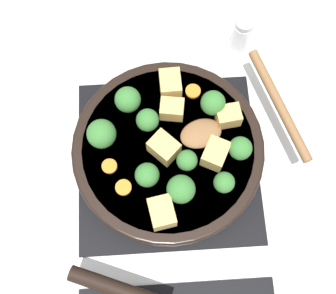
% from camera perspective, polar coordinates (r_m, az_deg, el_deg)
% --- Properties ---
extents(ground_plane, '(2.40, 2.40, 0.00)m').
position_cam_1_polar(ground_plane, '(0.82, -0.00, -1.78)').
color(ground_plane, silver).
extents(front_burner_grate, '(0.31, 0.31, 0.03)m').
position_cam_1_polar(front_burner_grate, '(0.80, -0.00, -1.53)').
color(front_burner_grate, black).
rests_on(front_burner_grate, ground_plane).
extents(skillet_pan, '(0.32, 0.41, 0.05)m').
position_cam_1_polar(skillet_pan, '(0.76, -0.05, -0.70)').
color(skillet_pan, black).
rests_on(skillet_pan, front_burner_grate).
extents(wooden_spoon, '(0.21, 0.20, 0.02)m').
position_cam_1_polar(wooden_spoon, '(0.76, 9.18, 3.54)').
color(wooden_spoon, brown).
rests_on(wooden_spoon, skillet_pan).
extents(tofu_cube_center_large, '(0.04, 0.04, 0.03)m').
position_cam_1_polar(tofu_cube_center_large, '(0.75, 7.34, 3.76)').
color(tofu_cube_center_large, tan).
rests_on(tofu_cube_center_large, skillet_pan).
extents(tofu_cube_near_handle, '(0.04, 0.05, 0.04)m').
position_cam_1_polar(tofu_cube_near_handle, '(0.70, -0.75, -8.00)').
color(tofu_cube_near_handle, tan).
rests_on(tofu_cube_near_handle, skillet_pan).
extents(tofu_cube_east_chunk, '(0.05, 0.05, 0.03)m').
position_cam_1_polar(tofu_cube_east_chunk, '(0.72, -0.50, -0.09)').
color(tofu_cube_east_chunk, tan).
rests_on(tofu_cube_east_chunk, skillet_pan).
extents(tofu_cube_west_chunk, '(0.04, 0.04, 0.03)m').
position_cam_1_polar(tofu_cube_west_chunk, '(0.75, 0.48, 4.64)').
color(tofu_cube_west_chunk, tan).
rests_on(tofu_cube_west_chunk, skillet_pan).
extents(tofu_cube_back_piece, '(0.04, 0.04, 0.03)m').
position_cam_1_polar(tofu_cube_back_piece, '(0.77, 0.28, 7.67)').
color(tofu_cube_back_piece, tan).
rests_on(tofu_cube_back_piece, skillet_pan).
extents(tofu_cube_front_piece, '(0.05, 0.05, 0.03)m').
position_cam_1_polar(tofu_cube_front_piece, '(0.72, 5.80, -0.84)').
color(tofu_cube_front_piece, tan).
rests_on(tofu_cube_front_piece, skillet_pan).
extents(broccoli_floret_near_spoon, '(0.04, 0.04, 0.04)m').
position_cam_1_polar(broccoli_floret_near_spoon, '(0.70, -2.56, -3.44)').
color(broccoli_floret_near_spoon, '#709956').
rests_on(broccoli_floret_near_spoon, skillet_pan).
extents(broccoli_floret_center_top, '(0.03, 0.03, 0.04)m').
position_cam_1_polar(broccoli_floret_center_top, '(0.71, 2.32, -1.66)').
color(broccoli_floret_center_top, '#709956').
rests_on(broccoli_floret_center_top, skillet_pan).
extents(broccoli_floret_east_rim, '(0.04, 0.04, 0.04)m').
position_cam_1_polar(broccoli_floret_east_rim, '(0.72, 8.80, -0.17)').
color(broccoli_floret_east_rim, '#709956').
rests_on(broccoli_floret_east_rim, skillet_pan).
extents(broccoli_floret_west_rim, '(0.04, 0.04, 0.04)m').
position_cam_1_polar(broccoli_floret_west_rim, '(0.73, -2.51, 3.28)').
color(broccoli_floret_west_rim, '#709956').
rests_on(broccoli_floret_west_rim, skillet_pan).
extents(broccoli_floret_north_edge, '(0.04, 0.04, 0.05)m').
position_cam_1_polar(broccoli_floret_north_edge, '(0.75, -4.93, 5.76)').
color(broccoli_floret_north_edge, '#709956').
rests_on(broccoli_floret_north_edge, skillet_pan).
extents(broccoli_floret_south_cluster, '(0.05, 0.05, 0.05)m').
position_cam_1_polar(broccoli_floret_south_cluster, '(0.73, -8.11, 1.60)').
color(broccoli_floret_south_cluster, '#709956').
rests_on(broccoli_floret_south_cluster, skillet_pan).
extents(broccoli_floret_mid_floret, '(0.03, 0.03, 0.04)m').
position_cam_1_polar(broccoli_floret_mid_floret, '(0.71, 6.85, -4.33)').
color(broccoli_floret_mid_floret, '#709956').
rests_on(broccoli_floret_mid_floret, skillet_pan).
extents(broccoli_floret_small_inner, '(0.04, 0.04, 0.05)m').
position_cam_1_polar(broccoli_floret_small_inner, '(0.74, 5.51, 5.35)').
color(broccoli_floret_small_inner, '#709956').
rests_on(broccoli_floret_small_inner, skillet_pan).
extents(broccoli_floret_tall_stem, '(0.04, 0.04, 0.05)m').
position_cam_1_polar(broccoli_floret_tall_stem, '(0.69, 1.59, -5.17)').
color(broccoli_floret_tall_stem, '#709956').
rests_on(broccoli_floret_tall_stem, skillet_pan).
extents(carrot_slice_orange_thin, '(0.03, 0.03, 0.01)m').
position_cam_1_polar(carrot_slice_orange_thin, '(0.72, -5.45, -4.94)').
color(carrot_slice_orange_thin, orange).
rests_on(carrot_slice_orange_thin, skillet_pan).
extents(carrot_slice_near_center, '(0.02, 0.02, 0.01)m').
position_cam_1_polar(carrot_slice_near_center, '(0.74, -7.15, -2.34)').
color(carrot_slice_near_center, orange).
rests_on(carrot_slice_near_center, skillet_pan).
extents(carrot_slice_edge_slice, '(0.03, 0.03, 0.01)m').
position_cam_1_polar(carrot_slice_edge_slice, '(0.78, 3.06, 6.80)').
color(carrot_slice_edge_slice, orange).
rests_on(carrot_slice_edge_slice, skillet_pan).
extents(salt_shaker, '(0.04, 0.04, 0.09)m').
position_cam_1_polar(salt_shaker, '(0.88, 8.96, 13.29)').
color(salt_shaker, white).
rests_on(salt_shaker, ground_plane).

